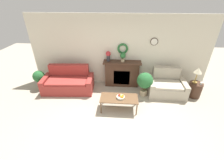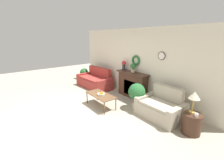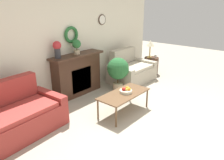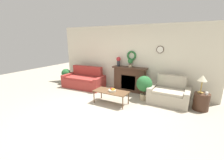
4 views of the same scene
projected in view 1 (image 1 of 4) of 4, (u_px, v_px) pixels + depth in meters
name	position (u px, v px, depth m)	size (l,w,h in m)	color
ground_plane	(114.00, 134.00, 4.00)	(16.00, 16.00, 0.00)	#ADA38E
wall_back	(119.00, 52.00, 5.69)	(6.80, 0.14, 2.70)	beige
fireplace	(122.00, 73.00, 5.91)	(1.44, 0.41, 1.04)	#42281C
couch_left	(69.00, 83.00, 5.70)	(1.90, 0.99, 0.94)	#9E332D
loveseat_right	(166.00, 86.00, 5.52)	(1.34, 0.95, 0.92)	#B2A893
coffee_table	(119.00, 99.00, 4.67)	(1.17, 0.55, 0.45)	brown
fruit_bowl	(121.00, 97.00, 4.62)	(0.26, 0.26, 0.13)	beige
side_table_by_loveseat	(195.00, 90.00, 5.37)	(0.46, 0.46, 0.54)	#42281C
table_lamp	(198.00, 71.00, 5.06)	(0.27, 0.27, 0.56)	#B28E42
mug	(201.00, 83.00, 5.14)	(0.08, 0.08, 0.09)	silver
vase_on_mantel_left	(108.00, 55.00, 5.58)	(0.19, 0.19, 0.39)	#2D2D33
potted_plant_on_mantel	(123.00, 56.00, 5.54)	(0.21, 0.21, 0.35)	tan
potted_plant_floor_by_couch	(39.00, 77.00, 5.73)	(0.45, 0.45, 0.75)	tan
potted_plant_floor_by_loveseat	(145.00, 81.00, 5.28)	(0.57, 0.57, 0.89)	tan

